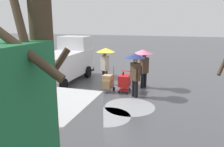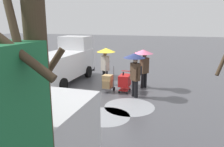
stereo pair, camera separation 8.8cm
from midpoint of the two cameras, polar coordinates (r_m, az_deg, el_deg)
The scene contains 10 objects.
ground_plane at distance 11.70m, azimuth 1.22°, elevation -4.48°, with size 90.00×90.00×0.00m, color #4C4C51.
slush_patch_under_van at distance 9.66m, azimuth 4.73°, elevation -8.41°, with size 2.15×2.15×0.01m, color #999BA0.
slush_patch_mid_street at distance 8.71m, azimuth -1.21°, elevation -10.88°, with size 1.86×1.86×0.01m, color #999BA0.
slush_patch_far_side at distance 8.34m, azimuth -10.37°, elevation -12.24°, with size 1.82×1.82×0.01m, color #ADAFB5.
cargo_van_parked_right at distance 13.62m, azimuth -12.08°, elevation 2.89°, with size 2.23×5.35×2.60m.
shopping_cart_vendor at distance 11.45m, azimuth 3.50°, elevation -1.93°, with size 0.58×0.82×1.04m.
hand_dolly_boxes at distance 11.42m, azimuth -0.90°, elevation -2.16°, with size 0.55×0.73×1.32m.
pedestrian_pink_side at distance 11.98m, azimuth 8.33°, elevation 3.62°, with size 1.04×1.04×2.15m.
pedestrian_black_side at distance 10.52m, azimuth 6.10°, elevation 2.26°, with size 1.04×1.04×2.15m.
pedestrian_white_side at distance 12.53m, azimuth -1.44°, elevation 4.17°, with size 1.04×1.04×2.15m.
Camera 2 is at (-3.14, 10.69, 3.57)m, focal length 35.77 mm.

